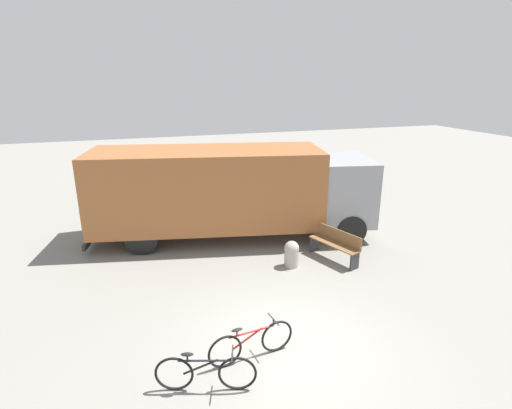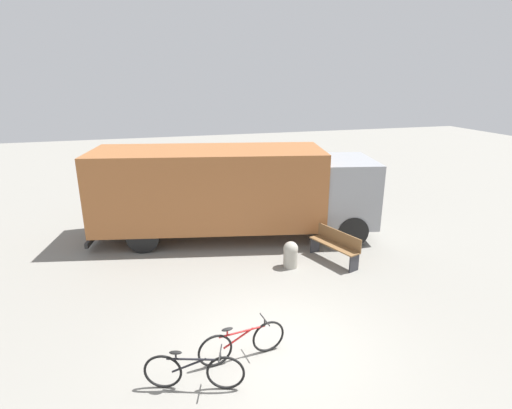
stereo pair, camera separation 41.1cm
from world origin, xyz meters
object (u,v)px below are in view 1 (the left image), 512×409
bicycle_near (205,373)px  bicycle_middle (251,343)px  delivery_truck (230,188)px  park_bench (336,243)px  bollard_near_bench (292,253)px

bicycle_near → bicycle_middle: 1.11m
delivery_truck → park_bench: bearing=-35.8°
park_bench → bollard_near_bench: size_ratio=2.23×
delivery_truck → bicycle_middle: bearing=-89.1°
park_bench → bicycle_middle: bearing=114.0°
bicycle_near → bicycle_middle: bearing=45.3°
bicycle_near → bollard_near_bench: (3.22, 3.89, 0.05)m
delivery_truck → bollard_near_bench: 3.18m
delivery_truck → bicycle_middle: 6.33m
bicycle_near → delivery_truck: bearing=89.4°
bicycle_near → bollard_near_bench: bearing=67.9°
bollard_near_bench → delivery_truck: bearing=111.4°
park_bench → bollard_near_bench: park_bench is taller
park_bench → bicycle_near: size_ratio=1.02×
park_bench → delivery_truck: bearing=23.4°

